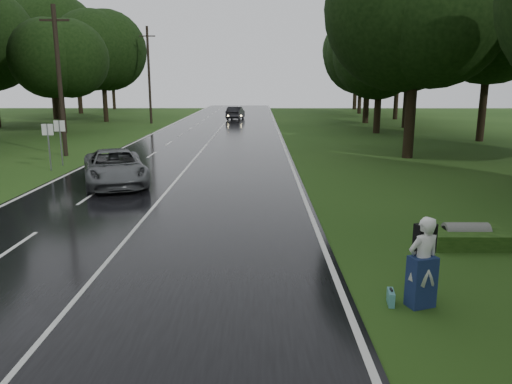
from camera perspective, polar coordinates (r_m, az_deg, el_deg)
ground at (r=12.75m, az=-18.00°, el=-9.12°), size 160.00×160.00×0.00m
road at (r=31.79m, az=-6.83°, el=4.32°), size 12.00×140.00×0.04m
lane_center at (r=31.79m, az=-6.83°, el=4.37°), size 0.12×140.00×0.01m
grey_car at (r=23.11m, az=-16.23°, el=2.79°), size 4.40×6.24×1.58m
far_car at (r=62.67m, az=-2.42°, el=9.25°), size 2.27×5.02×1.60m
hitchhiker at (r=10.77m, az=18.97°, el=-8.10°), size 0.83×0.80×1.96m
suitcase at (r=10.93m, az=15.53°, el=-11.84°), size 0.18×0.44×0.31m
culvert at (r=15.57m, az=23.28°, el=-5.58°), size 1.27×0.63×0.63m
utility_pole_mid at (r=33.73m, az=-21.39°, el=3.98°), size 1.80×0.28×9.24m
utility_pole_far at (r=57.99m, az=-12.18°, el=7.87°), size 1.80×0.28×10.75m
road_sign_a at (r=28.32m, az=-22.89°, el=2.34°), size 0.60×0.10×2.49m
road_sign_b at (r=29.76m, az=-21.71°, el=2.90°), size 0.61×0.10×2.55m
tree_left_e at (r=49.21m, az=-21.62°, el=6.45°), size 7.81×7.81×12.20m
tree_left_f at (r=61.99m, az=-17.14°, el=7.89°), size 9.22×9.22×14.41m
tree_right_d at (r=32.04m, az=17.31°, el=3.87°), size 10.02×10.02×15.66m
tree_right_e at (r=47.13m, az=13.92°, el=6.73°), size 7.81×7.81×12.20m
tree_right_f at (r=58.72m, az=12.69°, el=7.90°), size 8.41×8.41×13.13m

